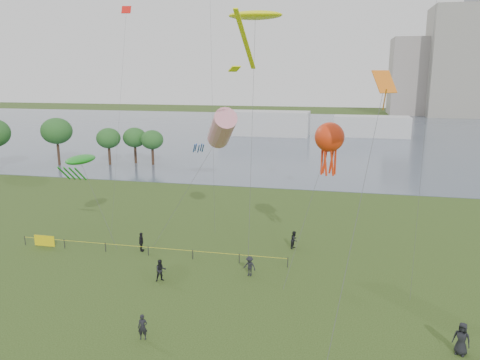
# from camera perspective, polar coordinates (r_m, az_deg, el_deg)

# --- Properties ---
(lake) EXTENTS (400.00, 120.00, 0.08)m
(lake) POSITION_cam_1_polar(r_m,az_deg,el_deg) (122.29, 9.01, 5.58)
(lake) COLOR #505C6E
(lake) RESTS_ON ground_plane
(building_mid) EXTENTS (20.00, 20.00, 38.00)m
(building_mid) POSITION_cam_1_polar(r_m,az_deg,el_deg) (187.34, 24.98, 12.88)
(building_mid) COLOR gray
(building_mid) RESTS_ON ground_plane
(building_low) EXTENTS (16.00, 18.00, 28.00)m
(building_low) POSITION_cam_1_polar(r_m,az_deg,el_deg) (190.82, 20.27, 11.75)
(building_low) COLOR gray
(building_low) RESTS_ON ground_plane
(pavilion_left) EXTENTS (22.00, 8.00, 6.00)m
(pavilion_left) POSITION_cam_1_polar(r_m,az_deg,el_deg) (118.29, 3.06, 6.92)
(pavilion_left) COLOR silver
(pavilion_left) RESTS_ON ground_plane
(pavilion_right) EXTENTS (18.00, 7.00, 5.00)m
(pavilion_right) POSITION_cam_1_polar(r_m,az_deg,el_deg) (120.05, 15.71, 6.31)
(pavilion_right) COLOR silver
(pavilion_right) RESTS_ON ground_plane
(trees) EXTENTS (27.16, 15.19, 8.32)m
(trees) POSITION_cam_1_polar(r_m,az_deg,el_deg) (82.55, -20.37, 5.20)
(trees) COLOR #322117
(trees) RESTS_ON ground_plane
(fence) EXTENTS (24.07, 0.07, 1.05)m
(fence) POSITION_cam_1_polar(r_m,az_deg,el_deg) (43.94, -18.55, -7.40)
(fence) COLOR black
(fence) RESTS_ON ground_plane
(spectator_a) EXTENTS (1.04, 0.98, 1.69)m
(spectator_a) POSITION_cam_1_polar(r_m,az_deg,el_deg) (36.22, -9.64, -10.81)
(spectator_a) COLOR black
(spectator_a) RESTS_ON ground_plane
(spectator_b) EXTENTS (1.15, 0.87, 1.58)m
(spectator_b) POSITION_cam_1_polar(r_m,az_deg,el_deg) (36.60, 1.18, -10.45)
(spectator_b) COLOR black
(spectator_b) RESTS_ON ground_plane
(spectator_c) EXTENTS (0.57, 1.06, 1.71)m
(spectator_c) POSITION_cam_1_polar(r_m,az_deg,el_deg) (42.22, -11.94, -7.39)
(spectator_c) COLOR black
(spectator_c) RESTS_ON ground_plane
(spectator_d) EXTENTS (1.10, 0.96, 1.90)m
(spectator_d) POSITION_cam_1_polar(r_m,az_deg,el_deg) (29.96, 25.41, -17.08)
(spectator_d) COLOR black
(spectator_d) RESTS_ON ground_plane
(spectator_f) EXTENTS (0.63, 0.49, 1.55)m
(spectator_f) POSITION_cam_1_polar(r_m,az_deg,el_deg) (29.27, -11.78, -17.15)
(spectator_f) COLOR black
(spectator_f) RESTS_ON ground_plane
(spectator_g) EXTENTS (0.82, 0.93, 1.60)m
(spectator_g) POSITION_cam_1_polar(r_m,az_deg,el_deg) (42.26, 6.63, -7.25)
(spectator_g) COLOR black
(spectator_g) RESTS_ON ground_plane
(kite_stingray) EXTENTS (4.67, 9.93, 20.46)m
(kite_stingray) POSITION_cam_1_polar(r_m,az_deg,el_deg) (42.00, 1.84, 19.32)
(kite_stingray) COLOR #3F3F42
(kite_windsock) EXTENTS (7.73, 5.57, 12.54)m
(kite_windsock) POSITION_cam_1_polar(r_m,az_deg,el_deg) (41.33, -2.25, 6.27)
(kite_windsock) COLOR #3F3F42
(kite_creature) EXTENTS (5.47, 4.42, 7.88)m
(kite_creature) POSITION_cam_1_polar(r_m,az_deg,el_deg) (45.66, -18.89, 2.33)
(kite_creature) COLOR #3F3F42
(kite_octopus) EXTENTS (3.87, 5.63, 11.72)m
(kite_octopus) POSITION_cam_1_polar(r_m,az_deg,el_deg) (35.99, 10.85, 5.05)
(kite_octopus) COLOR #3F3F42
(kite_delta) EXTENTS (3.73, 11.54, 15.48)m
(kite_delta) POSITION_cam_1_polar(r_m,az_deg,el_deg) (29.18, 16.97, 10.06)
(kite_delta) COLOR #3F3F42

